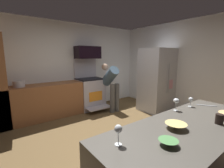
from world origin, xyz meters
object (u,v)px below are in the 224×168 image
person_cook (111,83)px  mixing_bowl_prep (168,143)px  mug_coffee (219,119)px  stock_pot (19,84)px  refrigerator (156,80)px  wine_glass_near (118,130)px  microwave (88,52)px  wine_glass_far (191,100)px  wine_glass_mid (176,101)px  mixing_bowl_large (176,126)px  oven_range (90,92)px

person_cook → mixing_bowl_prep: 3.45m
mug_coffee → stock_pot: bearing=111.3°
refrigerator → wine_glass_near: (-3.09, -1.98, 0.11)m
microwave → stock_pot: 2.04m
wine_glass_far → mug_coffee: wine_glass_far is taller
wine_glass_near → stock_pot: size_ratio=0.68×
mixing_bowl_prep → wine_glass_near: bearing=142.0°
wine_glass_mid → mixing_bowl_large: bearing=-149.0°
wine_glass_mid → stock_pot: bearing=114.5°
microwave → mixing_bowl_prep: microwave is taller
microwave → wine_glass_mid: (-0.46, -3.23, -0.70)m
mixing_bowl_large → wine_glass_far: (0.81, 0.26, 0.07)m
mug_coffee → stock_pot: stock_pot is taller
refrigerator → mixing_bowl_large: bearing=-139.4°
mixing_bowl_prep → wine_glass_far: wine_glass_far is taller
oven_range → wine_glass_mid: oven_range is taller
mixing_bowl_prep → wine_glass_far: (1.13, 0.39, 0.08)m
refrigerator → stock_pot: 3.66m
oven_range → refrigerator: size_ratio=0.84×
person_cook → stock_pot: (-2.30, 0.56, 0.13)m
refrigerator → person_cook: 1.35m
refrigerator → mixing_bowl_large: 3.22m
person_cook → mixing_bowl_large: bearing=-115.2°
person_cook → mug_coffee: bearing=-105.8°
wine_glass_near → mug_coffee: (1.12, -0.34, -0.08)m
refrigerator → wine_glass_mid: 2.67m
mixing_bowl_prep → wine_glass_mid: size_ratio=0.95×
wine_glass_far → stock_pot: size_ratio=0.54×
wine_glass_near → wine_glass_mid: (1.13, 0.17, -0.00)m
refrigerator → wine_glass_far: 2.46m
oven_range → wine_glass_near: (-1.59, -3.31, 0.52)m
refrigerator → mug_coffee: 3.04m
refrigerator → person_cook: size_ratio=1.32×
stock_pot → wine_glass_far: bearing=-61.1°
mixing_bowl_large → person_cook: bearing=64.8°
wine_glass_far → stock_pot: (-1.76, 3.18, -0.03)m
mixing_bowl_prep → stock_pot: size_ratio=0.62×
stock_pot → person_cook: bearing=-13.7°
wine_glass_far → wine_glass_near: bearing=-174.6°
oven_range → microwave: (-0.00, 0.09, 1.22)m
microwave → mug_coffee: microwave is taller
person_cook → mixing_bowl_large: person_cook is taller
oven_range → stock_pot: bearing=179.6°
mixing_bowl_prep → stock_pot: stock_pot is taller
wine_glass_mid → wine_glass_far: (0.32, -0.03, -0.03)m
microwave → mug_coffee: size_ratio=6.90×
wine_glass_mid → wine_glass_far: bearing=-6.1°
wine_glass_near → wine_glass_far: bearing=5.4°
microwave → stock_pot: microwave is taller
stock_pot → wine_glass_mid: bearing=-65.5°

